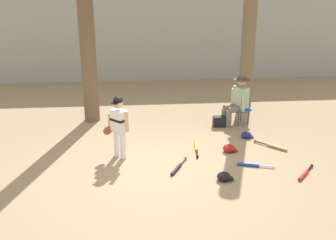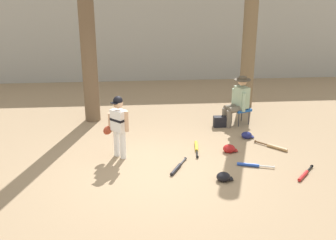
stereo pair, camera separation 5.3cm
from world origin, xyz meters
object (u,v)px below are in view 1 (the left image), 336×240
Objects in this scene: handbag_beside_stool at (220,121)px; bat_black_composite at (177,168)px; batting_helmet_black at (224,177)px; batting_helmet_navy at (246,135)px; bat_wood_tan at (274,147)px; tree_behind_spectator at (250,19)px; tree_near_player at (85,8)px; seated_spectator at (237,99)px; bat_yellow_trainer at (196,147)px; batting_helmet_red at (229,148)px; bat_red_barrel at (304,174)px; folding_stool at (240,110)px; bat_blue_youth at (251,165)px; young_ballplayer at (118,123)px.

bat_black_composite is at bearing -120.18° from handbag_beside_stool.
batting_helmet_black reaches higher than batting_helmet_navy.
handbag_beside_stool reaches higher than bat_wood_tan.
tree_near_player is at bearing -168.76° from tree_behind_spectator.
seated_spectator reaches higher than bat_yellow_trainer.
handbag_beside_stool is 1.49m from bat_yellow_trainer.
tree_behind_spectator reaches higher than bat_wood_tan.
seated_spectator is (-0.58, -1.42, -1.74)m from tree_behind_spectator.
seated_spectator is 1.07m from batting_helmet_navy.
tree_near_player reaches higher than batting_helmet_red.
batting_helmet_black is at bearing -52.27° from tree_near_player.
bat_yellow_trainer and bat_red_barrel have the same top height.
bat_black_composite is 2.26m from batting_helmet_navy.
handbag_beside_stool reaches higher than bat_black_composite.
bat_yellow_trainer is (2.38, -2.00, -2.74)m from tree_near_player.
bat_black_composite is at bearing -127.29° from folding_stool.
batting_helmet_black is at bearing -141.61° from bat_blue_youth.
seated_spectator is 3.91× the size of batting_helmet_red.
bat_red_barrel is (1.06, -2.67, -0.10)m from handbag_beside_stool.
young_ballplayer is at bearing -170.91° from bat_yellow_trainer.
young_ballplayer is at bearing 161.96° from bat_red_barrel.
bat_black_composite is (1.12, -0.68, -0.71)m from young_ballplayer.
folding_stool is at bearing 100.57° from bat_red_barrel.
bat_black_composite is 2.32× the size of batting_helmet_black.
batting_helmet_navy is (1.23, 0.50, 0.04)m from bat_yellow_trainer.
tree_behind_spectator reaches higher than handbag_beside_stool.
tree_near_player reaches higher than batting_helmet_navy.
seated_spectator is at bearing 91.08° from batting_helmet_navy.
tree_near_player is 4.14m from bat_yellow_trainer.
young_ballplayer reaches higher than bat_black_composite.
batting_helmet_black is (-1.50, -4.27, -2.30)m from tree_behind_spectator.
folding_stool reaches higher than bat_blue_youth.
young_ballplayer reaches higher than batting_helmet_black.
bat_black_composite is at bearing -126.28° from seated_spectator.
batting_helmet_navy is 0.92× the size of batting_helmet_red.
batting_helmet_red reaches higher than bat_yellow_trainer.
tree_near_player is 4.75m from batting_helmet_navy.
batting_helmet_black is at bearing -100.09° from handbag_beside_stool.
seated_spectator is at bearing 71.39° from batting_helmet_red.
seated_spectator is at bearing 30.40° from young_ballplayer.
tree_behind_spectator reaches higher than young_ballplayer.
tree_near_player is at bearing 122.33° from bat_black_composite.
batting_helmet_navy is at bearing 126.89° from bat_wood_tan.
young_ballplayer is 2.36m from batting_helmet_black.
young_ballplayer is 4.25× the size of batting_helmet_red.
bat_blue_youth is (-0.84, -3.75, -2.35)m from tree_behind_spectator.
batting_helmet_red is (0.37, 1.23, 0.00)m from batting_helmet_black.
batting_helmet_navy is at bearing 14.92° from young_ballplayer.
batting_helmet_black is at bearing -136.26° from bat_wood_tan.
batting_helmet_red is at bearing 31.68° from bat_black_composite.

